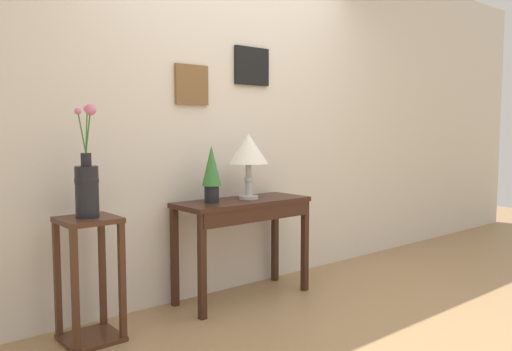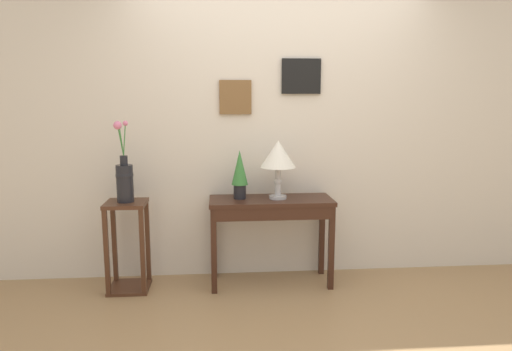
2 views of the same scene
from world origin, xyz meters
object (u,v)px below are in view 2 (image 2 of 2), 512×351
object	(u,v)px
pedestal_stand_left	(128,246)
flower_vase_tall	(125,178)
potted_plant_on_console	(240,172)
console_table	(271,213)
table_lamp	(278,156)

from	to	relation	value
pedestal_stand_left	flower_vase_tall	size ratio (longest dim) A/B	1.14
potted_plant_on_console	pedestal_stand_left	distance (m)	1.09
potted_plant_on_console	flower_vase_tall	world-z (taller)	flower_vase_tall
console_table	table_lamp	size ratio (longest dim) A/B	2.11
table_lamp	flower_vase_tall	xyz separation A→B (m)	(-1.23, -0.03, -0.15)
table_lamp	flower_vase_tall	distance (m)	1.24
console_table	pedestal_stand_left	world-z (taller)	pedestal_stand_left
table_lamp	pedestal_stand_left	distance (m)	1.43
potted_plant_on_console	flower_vase_tall	distance (m)	0.92
pedestal_stand_left	flower_vase_tall	bearing A→B (deg)	-97.74
console_table	pedestal_stand_left	xyz separation A→B (m)	(-1.18, -0.01, -0.25)
potted_plant_on_console	flower_vase_tall	xyz separation A→B (m)	(-0.92, -0.06, -0.02)
table_lamp	pedestal_stand_left	world-z (taller)	table_lamp
table_lamp	pedestal_stand_left	size ratio (longest dim) A/B	0.65
flower_vase_tall	potted_plant_on_console	bearing A→B (deg)	3.77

